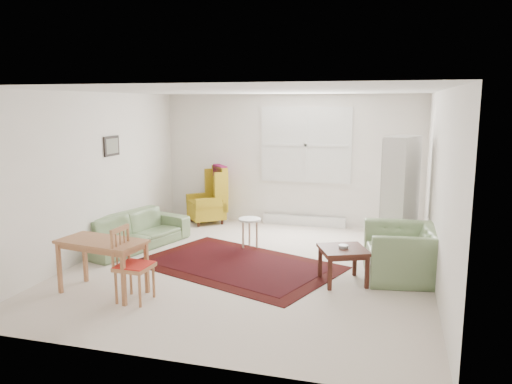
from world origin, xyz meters
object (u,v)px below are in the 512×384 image
(sofa, at_px, (135,224))
(stool, at_px, (250,233))
(desk_chair, at_px, (134,265))
(wingback_chair, at_px, (206,195))
(cabinet, at_px, (401,194))
(desk, at_px, (103,267))
(coffee_table, at_px, (343,265))
(armchair, at_px, (403,248))

(sofa, distance_m, stool, 1.88)
(stool, height_order, desk_chair, desk_chair)
(wingback_chair, height_order, cabinet, cabinet)
(stool, bearing_deg, desk, -116.45)
(sofa, relative_size, desk_chair, 2.13)
(stool, distance_m, desk, 2.68)
(stool, bearing_deg, coffee_table, -37.02)
(stool, relative_size, desk, 0.46)
(desk, bearing_deg, armchair, 23.52)
(sofa, bearing_deg, cabinet, -58.82)
(coffee_table, distance_m, stool, 2.05)
(sofa, height_order, cabinet, cabinet)
(coffee_table, bearing_deg, wingback_chair, 138.18)
(cabinet, bearing_deg, sofa, -145.26)
(stool, distance_m, desk_chair, 2.62)
(wingback_chair, height_order, desk_chair, wingback_chair)
(desk_chair, bearing_deg, desk, 79.44)
(wingback_chair, bearing_deg, desk, -37.79)
(armchair, xyz_separation_m, cabinet, (-0.05, 1.39, 0.49))
(armchair, xyz_separation_m, coffee_table, (-0.75, -0.39, -0.18))
(coffee_table, xyz_separation_m, stool, (-1.64, 1.23, 0.01))
(wingback_chair, bearing_deg, sofa, -54.54)
(coffee_table, distance_m, desk_chair, 2.66)
(wingback_chair, distance_m, stool, 1.93)
(cabinet, xyz_separation_m, desk_chair, (-3.03, -3.07, -0.47))
(wingback_chair, bearing_deg, cabinet, 37.63)
(stool, bearing_deg, wingback_chair, 133.03)
(wingback_chair, bearing_deg, stool, 3.64)
(desk, bearing_deg, cabinet, 39.86)
(wingback_chair, height_order, coffee_table, wingback_chair)
(sofa, xyz_separation_m, stool, (1.81, 0.50, -0.14))
(armchair, xyz_separation_m, desk_chair, (-3.08, -1.68, 0.03))
(armchair, bearing_deg, desk, -75.37)
(stool, bearing_deg, desk_chair, -105.34)
(coffee_table, distance_m, cabinet, 2.04)
(desk_chair, bearing_deg, coffee_table, -58.53)
(armchair, relative_size, wingback_chair, 0.95)
(desk_chair, bearing_deg, cabinet, -42.06)
(armchair, bearing_deg, sofa, -103.53)
(wingback_chair, xyz_separation_m, desk, (0.11, -3.79, -0.23))
(armchair, distance_m, stool, 2.54)
(sofa, relative_size, coffee_table, 3.28)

